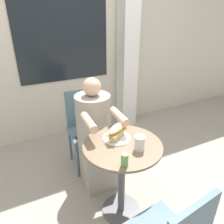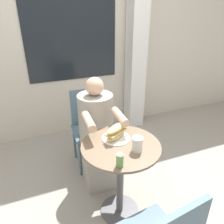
# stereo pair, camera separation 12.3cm
# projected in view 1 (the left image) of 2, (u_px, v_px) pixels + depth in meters

# --- Properties ---
(ground_plane) EXTENTS (8.00, 8.00, 0.00)m
(ground_plane) POSITION_uv_depth(u_px,v_px,m) (121.00, 210.00, 2.01)
(ground_plane) COLOR gray
(storefront_wall) EXTENTS (8.00, 0.09, 2.80)m
(storefront_wall) POSITION_uv_depth(u_px,v_px,m) (61.00, 32.00, 2.73)
(storefront_wall) COLOR beige
(storefront_wall) RESTS_ON ground_plane
(lattice_pillar) EXTENTS (0.23, 0.23, 2.40)m
(lattice_pillar) POSITION_uv_depth(u_px,v_px,m) (128.00, 46.00, 3.03)
(lattice_pillar) COLOR silver
(lattice_pillar) RESTS_ON ground_plane
(cafe_table) EXTENTS (0.62, 0.62, 0.72)m
(cafe_table) POSITION_uv_depth(u_px,v_px,m) (122.00, 165.00, 1.78)
(cafe_table) COLOR brown
(cafe_table) RESTS_ON ground_plane
(diner_chair) EXTENTS (0.40, 0.40, 0.87)m
(diner_chair) POSITION_uv_depth(u_px,v_px,m) (84.00, 122.00, 2.45)
(diner_chair) COLOR slate
(diner_chair) RESTS_ON ground_plane
(seated_diner) EXTENTS (0.36, 0.62, 1.12)m
(seated_diner) POSITION_uv_depth(u_px,v_px,m) (95.00, 140.00, 2.19)
(seated_diner) COLOR gray
(seated_diner) RESTS_ON ground_plane
(sandwich_on_plate) EXTENTS (0.23, 0.23, 0.12)m
(sandwich_on_plate) POSITION_uv_depth(u_px,v_px,m) (117.00, 133.00, 1.75)
(sandwich_on_plate) COLOR white
(sandwich_on_plate) RESTS_ON cafe_table
(drink_cup) EXTENTS (0.08, 0.08, 0.11)m
(drink_cup) POSITION_uv_depth(u_px,v_px,m) (140.00, 143.00, 1.61)
(drink_cup) COLOR silver
(drink_cup) RESTS_ON cafe_table
(condiment_bottle) EXTENTS (0.05, 0.05, 0.12)m
(condiment_bottle) POSITION_uv_depth(u_px,v_px,m) (125.00, 158.00, 1.45)
(condiment_bottle) COLOR #66934C
(condiment_bottle) RESTS_ON cafe_table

